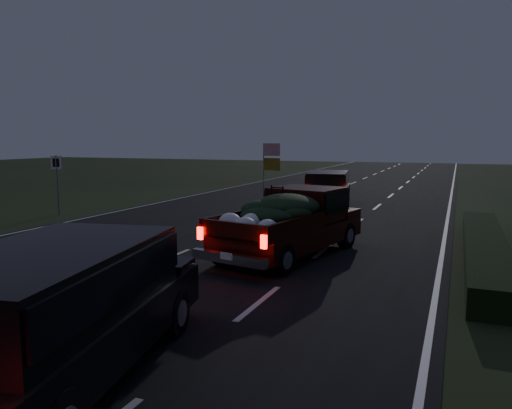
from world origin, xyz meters
The scene contains 7 objects.
ground centered at (0.00, 0.00, 0.00)m, with size 120.00×120.00×0.00m, color black.
road_asphalt centered at (0.00, 0.00, 0.01)m, with size 14.00×120.00×0.02m, color black.
hedge_row centered at (7.80, 3.00, 0.30)m, with size 1.00×10.00×0.60m, color black.
route_sign centered at (-8.50, 5.00, 1.66)m, with size 0.55×0.08×2.50m.
pickup_truck centered at (2.90, 1.58, 1.02)m, with size 2.98×5.48×2.72m.
lead_suv centered at (1.20, 12.67, 0.98)m, with size 2.54×4.75×1.30m.
rear_suv centered at (2.34, -6.43, 1.11)m, with size 3.05×5.41×1.47m.
Camera 1 is at (7.06, -11.15, 3.15)m, focal length 35.00 mm.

